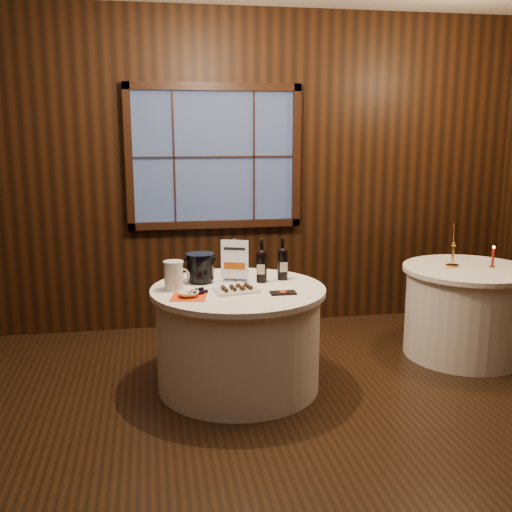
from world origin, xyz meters
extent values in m
plane|color=black|center=(0.00, 0.00, 0.00)|extent=(6.00, 6.00, 0.00)
cube|color=black|center=(0.00, 2.50, 1.50)|extent=(6.00, 0.02, 3.00)
cube|color=#384976|center=(0.00, 2.47, 1.65)|extent=(1.50, 0.01, 1.20)
cylinder|color=white|center=(0.00, 1.00, 0.36)|extent=(1.20, 1.20, 0.73)
cylinder|color=white|center=(0.00, 1.00, 0.75)|extent=(1.28, 1.28, 0.04)
cylinder|color=white|center=(2.00, 1.30, 0.36)|extent=(1.00, 1.00, 0.73)
cylinder|color=white|center=(2.00, 1.30, 0.75)|extent=(1.08, 1.08, 0.04)
cube|color=silver|center=(0.00, 1.17, 0.78)|extent=(0.20, 0.15, 0.02)
cube|color=silver|center=(0.00, 1.17, 0.95)|extent=(0.03, 0.02, 0.32)
cube|color=silver|center=(0.00, 1.16, 0.95)|extent=(0.20, 0.08, 0.30)
cylinder|color=black|center=(0.20, 1.13, 0.88)|extent=(0.08, 0.08, 0.21)
sphere|color=black|center=(0.20, 1.13, 0.98)|extent=(0.08, 0.08, 0.08)
cylinder|color=black|center=(0.20, 1.13, 1.04)|extent=(0.03, 0.03, 0.10)
cylinder|color=black|center=(0.20, 1.13, 1.09)|extent=(0.03, 0.03, 0.02)
cube|color=beige|center=(0.20, 1.09, 0.88)|extent=(0.06, 0.02, 0.07)
cylinder|color=black|center=(0.37, 1.18, 0.88)|extent=(0.08, 0.08, 0.21)
sphere|color=black|center=(0.37, 1.18, 0.98)|extent=(0.08, 0.08, 0.08)
cylinder|color=black|center=(0.37, 1.18, 1.04)|extent=(0.03, 0.03, 0.10)
cylinder|color=black|center=(0.37, 1.18, 1.09)|extent=(0.03, 0.03, 0.02)
cube|color=beige|center=(0.37, 1.13, 0.88)|extent=(0.06, 0.00, 0.07)
cylinder|color=black|center=(-0.26, 1.21, 0.78)|extent=(0.16, 0.16, 0.03)
cylinder|color=black|center=(-0.26, 1.21, 0.89)|extent=(0.20, 0.20, 0.18)
cylinder|color=black|center=(-0.26, 1.21, 0.98)|extent=(0.22, 0.22, 0.02)
cube|color=white|center=(-0.03, 0.89, 0.78)|extent=(0.33, 0.25, 0.02)
cube|color=black|center=(0.29, 0.77, 0.78)|extent=(0.18, 0.09, 0.02)
cylinder|color=#372814|center=(-0.36, 0.86, 0.79)|extent=(0.07, 0.03, 0.03)
cylinder|color=white|center=(-0.46, 1.03, 0.87)|extent=(0.13, 0.13, 0.20)
cylinder|color=white|center=(-0.46, 1.03, 0.97)|extent=(0.15, 0.15, 0.01)
torus|color=white|center=(-0.39, 1.03, 0.88)|extent=(0.10, 0.05, 0.10)
cube|color=#ED4314|center=(-0.37, 0.81, 0.77)|extent=(0.28, 0.28, 0.00)
imported|color=white|center=(-0.37, 0.81, 0.79)|extent=(0.16, 0.16, 0.03)
cylinder|color=#C6863E|center=(1.87, 1.34, 0.78)|extent=(0.11, 0.11, 0.02)
cylinder|color=#C6863E|center=(1.87, 1.34, 0.96)|extent=(0.02, 0.02, 0.33)
cylinder|color=#C6863E|center=(1.87, 1.34, 1.14)|extent=(0.05, 0.05, 0.03)
cylinder|color=#C6863E|center=(2.19, 1.26, 0.78)|extent=(0.05, 0.05, 0.01)
cylinder|color=#AE1B0D|center=(2.19, 1.26, 0.86)|extent=(0.02, 0.02, 0.15)
sphere|color=#FFB23F|center=(2.19, 1.26, 0.95)|extent=(0.02, 0.02, 0.02)
camera|label=1|loc=(-0.62, -3.18, 1.90)|focal=42.00mm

